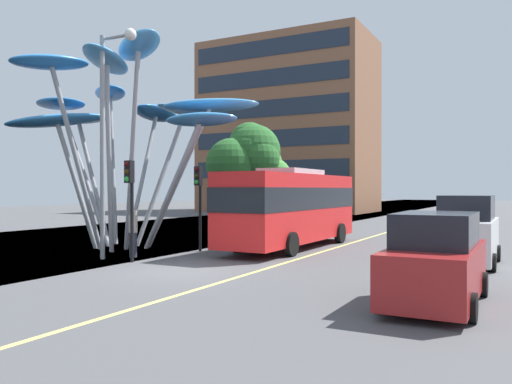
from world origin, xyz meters
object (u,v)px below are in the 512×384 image
(car_parked_near, at_px, (436,261))
(street_lamp, at_px, (109,117))
(car_parked_mid, at_px, (467,232))
(traffic_light_island_mid, at_px, (258,195))
(traffic_light_kerb_far, at_px, (199,190))
(red_bus, at_px, (292,205))
(pedestrian, at_px, (133,233))
(traffic_light_kerb_near, at_px, (130,189))
(no_entry_sign, at_px, (246,210))
(leaf_sculpture, at_px, (129,106))

(car_parked_near, relative_size, street_lamp, 0.54)
(street_lamp, bearing_deg, car_parked_mid, 22.38)
(car_parked_near, bearing_deg, car_parked_mid, 90.37)
(traffic_light_island_mid, distance_m, car_parked_near, 15.34)
(street_lamp, bearing_deg, traffic_light_kerb_far, 67.35)
(red_bus, bearing_deg, traffic_light_kerb_far, -133.02)
(street_lamp, distance_m, pedestrian, 4.49)
(traffic_light_kerb_near, relative_size, no_entry_sign, 1.56)
(leaf_sculpture, xyz_separation_m, traffic_light_kerb_far, (3.75, 0.06, -3.79))
(traffic_light_kerb_far, bearing_deg, car_parked_near, -28.73)
(traffic_light_kerb_far, distance_m, pedestrian, 3.40)
(leaf_sculpture, distance_m, street_lamp, 4.35)
(traffic_light_kerb_far, bearing_deg, traffic_light_island_mid, 90.63)
(car_parked_mid, bearing_deg, red_bus, 166.12)
(traffic_light_kerb_near, height_order, car_parked_near, traffic_light_kerb_near)
(traffic_light_kerb_near, xyz_separation_m, no_entry_sign, (-0.40, 9.28, -1.08))
(pedestrian, bearing_deg, red_bus, 54.87)
(no_entry_sign, bearing_deg, red_bus, -32.86)
(car_parked_near, xyz_separation_m, car_parked_mid, (-0.04, 6.95, 0.14))
(red_bus, distance_m, street_lamp, 8.73)
(traffic_light_island_mid, xyz_separation_m, pedestrian, (-1.14, -8.14, -1.40))
(red_bus, height_order, pedestrian, red_bus)
(traffic_light_kerb_far, xyz_separation_m, car_parked_near, (10.40, -5.70, -1.62))
(leaf_sculpture, height_order, traffic_light_kerb_near, leaf_sculpture)
(red_bus, xyz_separation_m, no_entry_sign, (-3.62, 2.34, -0.36))
(traffic_light_kerb_near, distance_m, no_entry_sign, 9.36)
(traffic_light_kerb_far, xyz_separation_m, street_lamp, (-1.52, -3.64, 2.72))
(car_parked_mid, xyz_separation_m, no_entry_sign, (-11.09, 4.18, 0.44))
(street_lamp, relative_size, pedestrian, 4.57)
(leaf_sculpture, bearing_deg, street_lamp, -58.02)
(traffic_light_kerb_near, relative_size, traffic_light_kerb_far, 1.02)
(pedestrian, bearing_deg, traffic_light_kerb_far, 66.17)
(red_bus, height_order, traffic_light_kerb_near, traffic_light_kerb_near)
(red_bus, xyz_separation_m, leaf_sculpture, (-6.64, -3.15, 4.46))
(traffic_light_kerb_near, bearing_deg, car_parked_near, -9.78)
(pedestrian, bearing_deg, traffic_light_island_mid, 82.05)
(car_parked_near, relative_size, car_parked_mid, 1.05)
(traffic_light_island_mid, bearing_deg, car_parked_near, -46.79)
(car_parked_near, height_order, pedestrian, car_parked_near)
(red_bus, distance_m, car_parked_near, 11.61)
(no_entry_sign, bearing_deg, traffic_light_island_mid, 0.03)
(traffic_light_kerb_near, bearing_deg, traffic_light_island_mid, 88.36)
(traffic_light_island_mid, distance_m, pedestrian, 8.34)
(traffic_light_kerb_near, bearing_deg, red_bus, 65.17)
(leaf_sculpture, distance_m, traffic_light_kerb_near, 6.34)
(leaf_sculpture, height_order, no_entry_sign, leaf_sculpture)
(traffic_light_kerb_near, height_order, traffic_light_kerb_far, traffic_light_kerb_near)
(traffic_light_island_mid, distance_m, street_lamp, 9.66)
(traffic_light_kerb_far, distance_m, car_parked_near, 11.97)
(traffic_light_kerb_near, xyz_separation_m, traffic_light_kerb_far, (0.33, 3.85, -0.04))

